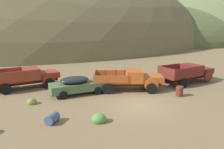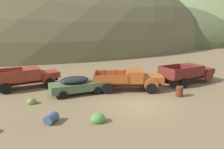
# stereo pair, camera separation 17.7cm
# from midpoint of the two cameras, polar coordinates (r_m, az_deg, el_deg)

# --- Properties ---
(ground_plane) EXTENTS (300.00, 300.00, 0.00)m
(ground_plane) POSITION_cam_midpoint_polar(r_m,az_deg,el_deg) (16.16, 7.57, -8.22)
(ground_plane) COLOR brown
(hill_center) EXTENTS (111.93, 84.91, 51.36)m
(hill_center) POSITION_cam_midpoint_polar(r_m,az_deg,el_deg) (76.07, -19.44, 7.81)
(hill_center) COLOR brown
(hill_center) RESTS_ON ground
(hill_distant) EXTENTS (91.03, 50.04, 25.85)m
(hill_distant) POSITION_cam_midpoint_polar(r_m,az_deg,el_deg) (78.20, 9.59, 8.48)
(hill_distant) COLOR #4C5633
(hill_distant) RESTS_ON ground
(truck_rust_red) EXTENTS (6.52, 3.72, 1.91)m
(truck_rust_red) POSITION_cam_midpoint_polar(r_m,az_deg,el_deg) (21.75, -20.95, -0.65)
(truck_rust_red) COLOR #42140D
(truck_rust_red) RESTS_ON ground
(car_weathered_green) EXTENTS (5.27, 2.58, 1.57)m
(car_weathered_green) POSITION_cam_midpoint_polar(r_m,az_deg,el_deg) (18.71, -8.47, -2.67)
(car_weathered_green) COLOR #47603D
(car_weathered_green) RESTS_ON ground
(truck_oxide_orange) EXTENTS (6.57, 3.75, 2.16)m
(truck_oxide_orange) POSITION_cam_midpoint_polar(r_m,az_deg,el_deg) (19.53, 5.94, -1.36)
(truck_oxide_orange) COLOR #51220D
(truck_oxide_orange) RESTS_ON ground
(truck_oxblood) EXTENTS (6.51, 3.73, 1.91)m
(truck_oxblood) POSITION_cam_midpoint_polar(r_m,az_deg,el_deg) (23.54, 20.49, 0.41)
(truck_oxblood) COLOR black
(truck_oxblood) RESTS_ON ground
(oil_drum_by_truck) EXTENTS (0.62, 0.62, 0.87)m
(oil_drum_by_truck) POSITION_cam_midpoint_polar(r_m,az_deg,el_deg) (18.74, 17.94, -4.37)
(oil_drum_by_truck) COLOR #5B2819
(oil_drum_by_truck) RESTS_ON ground
(oil_drum_tipped) EXTENTS (0.96, 1.06, 0.58)m
(oil_drum_tipped) POSITION_cam_midpoint_polar(r_m,az_deg,el_deg) (13.71, -15.66, -11.28)
(oil_drum_tipped) COLOR #384C6B
(oil_drum_tipped) RESTS_ON ground
(bush_back_edge) EXTENTS (0.93, 0.84, 0.73)m
(bush_back_edge) POSITION_cam_midpoint_polar(r_m,az_deg,el_deg) (13.38, -3.54, -11.89)
(bush_back_edge) COLOR #4C8438
(bush_back_edge) RESTS_ON ground
(bush_between_trucks) EXTENTS (0.70, 0.65, 0.60)m
(bush_between_trucks) POSITION_cam_midpoint_polar(r_m,az_deg,el_deg) (17.36, -20.54, -6.89)
(bush_between_trucks) COLOR olive
(bush_between_trucks) RESTS_ON ground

